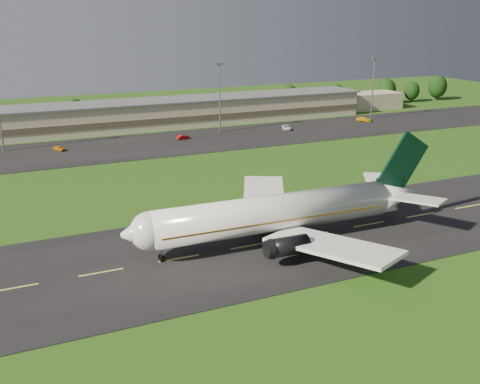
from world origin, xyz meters
name	(u,v)px	position (x,y,z in m)	size (l,w,h in m)	color
ground	(369,225)	(0.00, 0.00, 0.00)	(360.00, 360.00, 0.00)	#204411
taxiway	(369,225)	(0.00, 0.00, 0.05)	(220.00, 30.00, 0.10)	black
apron	(214,139)	(0.00, 72.00, 0.05)	(260.00, 30.00, 0.10)	black
airliner	(279,213)	(-17.05, -0.02, 4.66)	(51.27, 42.17, 15.57)	white
terminal	(206,110)	(6.40, 96.18, 3.99)	(145.00, 16.00, 8.40)	#B9AD8D
light_mast_centre	(220,90)	(5.00, 80.00, 12.74)	(2.40, 1.20, 20.35)	gray
light_mast_east	(373,81)	(60.00, 80.00, 12.74)	(2.40, 1.20, 20.35)	gray
tree_line	(272,98)	(35.46, 105.73, 5.01)	(196.79, 8.87, 10.24)	black
service_vehicle_a	(59,148)	(-41.82, 74.65, 0.71)	(1.44, 3.57, 1.22)	#C47A0B
service_vehicle_b	(183,137)	(-8.33, 74.71, 0.71)	(1.29, 3.70, 1.22)	#A40A0D
service_vehicle_c	(287,128)	(24.91, 74.94, 0.77)	(2.24, 4.85, 1.35)	silver
service_vehicle_d	(364,119)	(54.92, 76.78, 0.82)	(2.03, 4.99, 1.45)	#DDB70D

